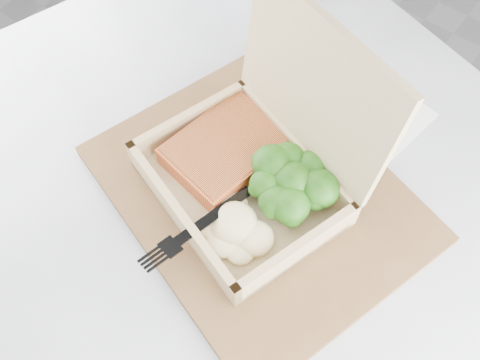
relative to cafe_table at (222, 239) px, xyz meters
The scene contains 9 objects.
floor 0.88m from the cafe_table, behind, with size 4.00×4.00×0.00m, color gray.
cafe_table is the anchor object (origin of this frame).
serving_tray 0.21m from the cafe_table, 10.33° to the left, with size 0.38×0.31×0.02m, color brown.
takeout_container 0.27m from the cafe_table, 27.70° to the left, with size 0.28×0.26×0.22m.
salmon_fillet 0.23m from the cafe_table, 92.03° to the left, with size 0.11×0.14×0.03m, color #D35C29.
broccoli_pile 0.26m from the cafe_table, 15.86° to the left, with size 0.11×0.11×0.04m, color #296B17, non-canonical shape.
mashed_potatoes 0.25m from the cafe_table, 37.47° to the right, with size 0.09×0.08×0.03m, color beige.
plastic_fork 0.25m from the cafe_table, 38.39° to the right, with size 0.04×0.16×0.02m.
receipt 0.31m from the cafe_table, 57.18° to the left, with size 0.07×0.14×0.00m, color white.
Camera 1 is at (0.92, -0.31, 1.33)m, focal length 40.00 mm.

